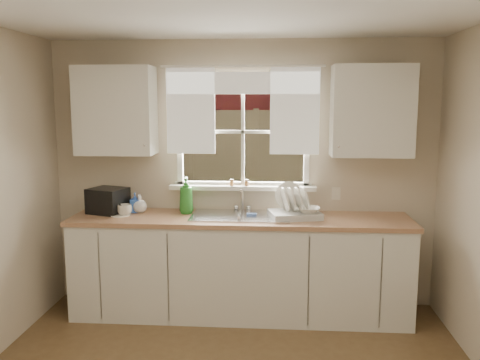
# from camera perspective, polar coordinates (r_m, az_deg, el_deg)

# --- Properties ---
(room_walls) EXTENTS (3.62, 4.02, 2.50)m
(room_walls) POSITION_cam_1_polar(r_m,az_deg,el_deg) (2.79, -2.57, -5.68)
(room_walls) COLOR beige
(room_walls) RESTS_ON ground
(window) EXTENTS (1.38, 0.16, 1.06)m
(window) POSITION_cam_1_polar(r_m,az_deg,el_deg) (4.78, 0.31, 3.44)
(window) COLOR white
(window) RESTS_ON room_walls
(curtains) EXTENTS (1.50, 0.03, 0.81)m
(curtains) POSITION_cam_1_polar(r_m,az_deg,el_deg) (4.71, 0.27, 8.82)
(curtains) COLOR white
(curtains) RESTS_ON room_walls
(base_cabinets) EXTENTS (3.00, 0.62, 0.87)m
(base_cabinets) POSITION_cam_1_polar(r_m,az_deg,el_deg) (4.68, 0.03, -9.84)
(base_cabinets) COLOR silver
(base_cabinets) RESTS_ON ground
(countertop) EXTENTS (3.04, 0.65, 0.04)m
(countertop) POSITION_cam_1_polar(r_m,az_deg,el_deg) (4.56, 0.03, -4.42)
(countertop) COLOR #AA7955
(countertop) RESTS_ON base_cabinets
(upper_cabinet_left) EXTENTS (0.70, 0.33, 0.80)m
(upper_cabinet_left) POSITION_cam_1_polar(r_m,az_deg,el_deg) (4.80, -13.78, 7.57)
(upper_cabinet_left) COLOR silver
(upper_cabinet_left) RESTS_ON room_walls
(upper_cabinet_right) EXTENTS (0.70, 0.33, 0.80)m
(upper_cabinet_right) POSITION_cam_1_polar(r_m,az_deg,el_deg) (4.65, 14.58, 7.50)
(upper_cabinet_right) COLOR silver
(upper_cabinet_right) RESTS_ON room_walls
(wall_outlet) EXTENTS (0.08, 0.01, 0.12)m
(wall_outlet) POSITION_cam_1_polar(r_m,az_deg,el_deg) (4.84, 10.74, -1.50)
(wall_outlet) COLOR beige
(wall_outlet) RESTS_ON room_walls
(sill_jars) EXTENTS (0.18, 0.04, 0.06)m
(sill_jars) POSITION_cam_1_polar(r_m,az_deg,el_deg) (4.76, -0.11, -0.29)
(sill_jars) COLOR brown
(sill_jars) RESTS_ON window
(backyard) EXTENTS (20.00, 10.00, 6.13)m
(backyard) POSITION_cam_1_polar(r_m,az_deg,el_deg) (11.27, 5.68, 16.58)
(backyard) COLOR #335421
(backyard) RESTS_ON ground
(sink) EXTENTS (0.88, 0.52, 0.40)m
(sink) POSITION_cam_1_polar(r_m,az_deg,el_deg) (4.60, 0.06, -4.96)
(sink) COLOR #B7B7BC
(sink) RESTS_ON countertop
(dish_rack) EXTENTS (0.50, 0.42, 0.31)m
(dish_rack) POSITION_cam_1_polar(r_m,az_deg,el_deg) (4.54, 6.12, -3.31)
(dish_rack) COLOR silver
(dish_rack) RESTS_ON countertop
(bowl) EXTENTS (0.21, 0.21, 0.05)m
(bowl) POSITION_cam_1_polar(r_m,az_deg,el_deg) (4.50, 7.71, -3.35)
(bowl) COLOR silver
(bowl) RESTS_ON dish_rack
(soap_bottle_a) EXTENTS (0.14, 0.14, 0.34)m
(soap_bottle_a) POSITION_cam_1_polar(r_m,az_deg,el_deg) (4.70, -6.06, -1.71)
(soap_bottle_a) COLOR #2A7C28
(soap_bottle_a) RESTS_ON countertop
(soap_bottle_b) EXTENTS (0.09, 0.09, 0.19)m
(soap_bottle_b) POSITION_cam_1_polar(r_m,az_deg,el_deg) (4.83, -11.70, -2.49)
(soap_bottle_b) COLOR blue
(soap_bottle_b) RESTS_ON countertop
(soap_bottle_c) EXTENTS (0.16, 0.16, 0.17)m
(soap_bottle_c) POSITION_cam_1_polar(r_m,az_deg,el_deg) (4.81, -11.20, -2.62)
(soap_bottle_c) COLOR beige
(soap_bottle_c) RESTS_ON countertop
(saucer) EXTENTS (0.19, 0.19, 0.01)m
(saucer) POSITION_cam_1_polar(r_m,az_deg,el_deg) (4.74, -13.34, -3.82)
(saucer) COLOR white
(saucer) RESTS_ON countertop
(cup) EXTENTS (0.17, 0.17, 0.10)m
(cup) POSITION_cam_1_polar(r_m,az_deg,el_deg) (4.72, -12.83, -3.31)
(cup) COLOR silver
(cup) RESTS_ON countertop
(black_appliance) EXTENTS (0.39, 0.36, 0.23)m
(black_appliance) POSITION_cam_1_polar(r_m,az_deg,el_deg) (4.86, -14.61, -2.25)
(black_appliance) COLOR black
(black_appliance) RESTS_ON countertop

